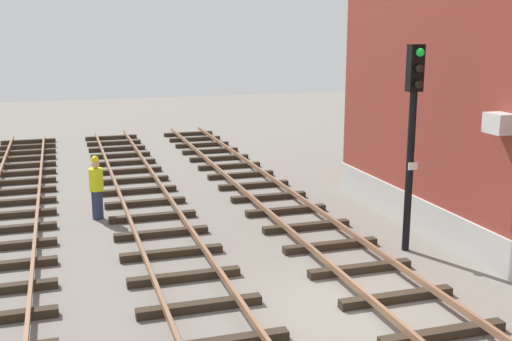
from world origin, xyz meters
name	(u,v)px	position (x,y,z in m)	size (l,w,h in m)	color
ground_plane	(356,307)	(0.00, 0.00, 0.00)	(80.00, 80.00, 0.00)	slate
track_near_building	(397,296)	(0.91, 0.00, 0.13)	(2.50, 44.06, 0.32)	#2D2319
track_centre	(209,322)	(-2.99, 0.00, 0.13)	(2.50, 44.06, 0.32)	#2D2319
signal_mast	(413,124)	(2.67, 2.63, 3.19)	(0.36, 0.40, 5.06)	black
track_worker_foreground	(97,188)	(-4.50, 7.67, 0.93)	(0.40, 0.40, 1.87)	#262D4C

